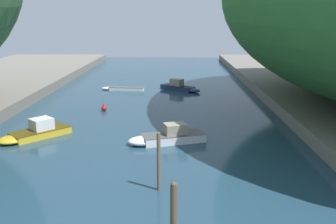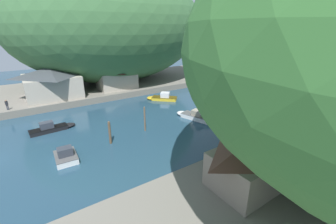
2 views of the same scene
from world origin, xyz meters
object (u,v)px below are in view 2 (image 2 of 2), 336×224
waterfront_building (52,81)px  boat_navy_launch (248,88)px  boathouse_shed (117,76)px  boat_small_dinghy (53,128)px  right_bank_cottage (252,160)px  person_on_quay (7,104)px  channel_buoy_near (210,96)px  boat_near_quay (65,155)px  boat_white_cruiser (282,96)px  boat_far_upstream (162,98)px  boat_mid_channel (194,116)px

waterfront_building → boat_navy_launch: waterfront_building is taller
boathouse_shed → boat_small_dinghy: (12.93, -14.97, -3.65)m
waterfront_building → right_bank_cottage: waterfront_building is taller
boat_navy_launch → boat_small_dinghy: size_ratio=1.01×
right_bank_cottage → person_on_quay: (-33.55, -17.06, -1.40)m
waterfront_building → boat_navy_launch: 42.61m
channel_buoy_near → boat_near_quay: bearing=-74.5°
boathouse_shed → channel_buoy_near: boathouse_shed is taller
boat_white_cruiser → boat_navy_launch: bearing=-51.5°
boat_navy_launch → channel_buoy_near: (-0.20, -12.10, 0.13)m
person_on_quay → boat_white_cruiser: bearing=-44.2°
boat_near_quay → boathouse_shed: bearing=57.9°
boathouse_shed → boat_small_dinghy: bearing=-49.2°
waterfront_building → boat_white_cruiser: waterfront_building is taller
boat_navy_launch → boat_near_quay: (8.16, -42.17, 0.25)m
boathouse_shed → boat_far_upstream: (9.17, 5.70, -3.61)m
boat_navy_launch → boat_white_cruiser: (8.39, -0.01, 0.24)m
boat_near_quay → person_on_quay: person_on_quay is taller
boat_far_upstream → waterfront_building: bearing=104.1°
boat_mid_channel → boat_far_upstream: bearing=67.5°
boathouse_shed → boat_navy_launch: (13.59, 27.22, -3.85)m
boat_white_cruiser → boat_near_quay: 42.16m
boat_mid_channel → person_on_quay: size_ratio=3.93×
person_on_quay → boat_near_quay: bearing=-97.1°
right_bank_cottage → boathouse_shed: bearing=175.3°
boat_navy_launch → boat_mid_channel: boat_mid_channel is taller
boat_mid_channel → channel_buoy_near: 12.67m
right_bank_cottage → boat_near_quay: (-15.06, -11.95, -3.11)m
right_bank_cottage → boat_near_quay: bearing=-141.6°
boat_mid_channel → boat_navy_launch: bearing=-0.2°
person_on_quay → boat_mid_channel: bearing=-57.5°
boat_navy_launch → boat_near_quay: size_ratio=1.51×
boat_navy_launch → person_on_quay: bearing=174.0°
boat_navy_launch → boat_far_upstream: (-4.42, -21.53, 0.24)m
right_bank_cottage → person_on_quay: size_ratio=4.15×
boat_far_upstream → channel_buoy_near: size_ratio=6.39×
boat_navy_launch → boat_mid_channel: 23.63m
right_bank_cottage → boat_navy_launch: size_ratio=1.14×
boat_white_cruiser → boat_far_upstream: size_ratio=1.02×
waterfront_building → boat_mid_channel: waterfront_building is taller
channel_buoy_near → right_bank_cottage: bearing=-37.7°
right_bank_cottage → person_on_quay: 37.67m
boathouse_shed → boat_far_upstream: boathouse_shed is taller
waterfront_building → boat_mid_channel: bearing=38.5°
waterfront_building → boat_small_dinghy: waterfront_building is taller
channel_buoy_near → boat_navy_launch: bearing=89.0°
waterfront_building → boat_small_dinghy: 14.75m
right_bank_cottage → boat_near_quay: right_bank_cottage is taller
boat_mid_channel → boat_near_quay: size_ratio=1.62×
waterfront_building → boat_navy_launch: size_ratio=1.66×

